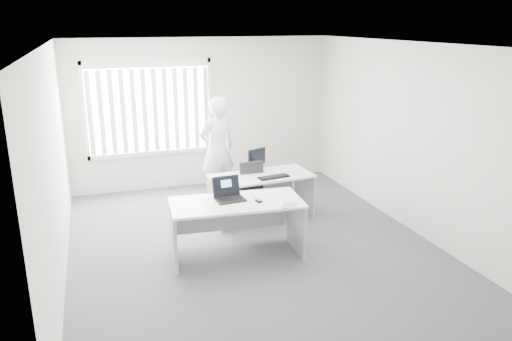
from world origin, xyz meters
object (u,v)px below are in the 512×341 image
object	(u,v)px
person	(217,150)
monitor	(257,160)
office_chair	(254,202)
desk_far	(261,187)
desk_near	(236,217)
laptop	(230,190)

from	to	relation	value
person	monitor	distance (m)	0.90
office_chair	person	bearing A→B (deg)	106.63
desk_far	monitor	world-z (taller)	monitor
person	monitor	bearing A→B (deg)	105.41
desk_near	laptop	size ratio (longest dim) A/B	4.77
office_chair	laptop	size ratio (longest dim) A/B	2.46
desk_far	monitor	distance (m)	0.48
laptop	monitor	bearing A→B (deg)	54.99
laptop	monitor	world-z (taller)	monitor
office_chair	laptop	xyz separation A→B (m)	(-0.71, -1.12, 0.65)
monitor	desk_far	bearing A→B (deg)	-116.99
desk_far	monitor	xyz separation A→B (m)	(0.01, 0.28, 0.39)
desk_far	laptop	bearing A→B (deg)	-130.90
desk_near	office_chair	bearing A→B (deg)	65.91
desk_near	monitor	size ratio (longest dim) A/B	4.92
person	laptop	size ratio (longest dim) A/B	4.94
desk_far	office_chair	world-z (taller)	office_chair
desk_near	person	bearing A→B (deg)	86.62
office_chair	monitor	bearing A→B (deg)	63.32
laptop	person	bearing A→B (deg)	76.32
desk_far	monitor	bearing A→B (deg)	82.51
desk_near	desk_far	world-z (taller)	desk_near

